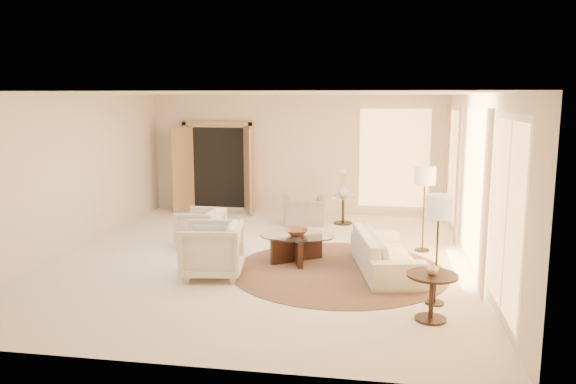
% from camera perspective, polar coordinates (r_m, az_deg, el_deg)
% --- Properties ---
extents(room, '(7.04, 8.04, 2.83)m').
position_cam_1_polar(room, '(9.47, -2.79, 1.45)').
color(room, white).
rests_on(room, ground).
extents(windows_right, '(0.10, 6.40, 2.40)m').
position_cam_1_polar(windows_right, '(9.48, 18.19, 0.69)').
color(windows_right, '#FAB464').
rests_on(windows_right, room).
extents(window_back_corner, '(1.70, 0.10, 2.40)m').
position_cam_1_polar(window_back_corner, '(13.19, 10.75, 3.38)').
color(window_back_corner, '#FAB464').
rests_on(window_back_corner, room).
extents(curtains_right, '(0.06, 5.20, 2.60)m').
position_cam_1_polar(curtains_right, '(10.36, 17.17, 1.18)').
color(curtains_right, tan).
rests_on(curtains_right, room).
extents(french_doors, '(1.95, 0.66, 2.16)m').
position_cam_1_polar(french_doors, '(13.65, -7.20, 2.49)').
color(french_doors, tan).
rests_on(french_doors, room).
extents(area_rug, '(3.46, 3.46, 0.01)m').
position_cam_1_polar(area_rug, '(9.08, 5.16, -7.95)').
color(area_rug, '#3C241A').
rests_on(area_rug, room).
extents(sofa, '(1.23, 2.23, 0.62)m').
position_cam_1_polar(sofa, '(9.09, 9.92, -6.06)').
color(sofa, silver).
rests_on(sofa, room).
extents(armchair_left, '(0.78, 0.82, 0.76)m').
position_cam_1_polar(armchair_left, '(10.59, -8.90, -3.38)').
color(armchair_left, silver).
rests_on(armchair_left, room).
extents(armchair_right, '(0.96, 1.01, 0.92)m').
position_cam_1_polar(armchair_right, '(8.75, -7.77, -5.59)').
color(armchair_right, silver).
rests_on(armchair_right, room).
extents(accent_chair, '(0.99, 0.74, 0.78)m').
position_cam_1_polar(accent_chair, '(12.22, 1.59, -1.48)').
color(accent_chair, gray).
rests_on(accent_chair, room).
extents(coffee_table, '(1.61, 1.61, 0.46)m').
position_cam_1_polar(coffee_table, '(9.46, 0.90, -5.39)').
color(coffee_table, black).
rests_on(coffee_table, room).
extents(end_table, '(0.63, 0.63, 0.59)m').
position_cam_1_polar(end_table, '(7.24, 14.40, -9.51)').
color(end_table, black).
rests_on(end_table, room).
extents(side_table, '(0.53, 0.53, 0.61)m').
position_cam_1_polar(side_table, '(12.32, 5.61, -1.55)').
color(side_table, '#2D251A').
rests_on(side_table, room).
extents(floor_lamp_near, '(0.37, 0.37, 1.53)m').
position_cam_1_polar(floor_lamp_near, '(10.21, 13.75, 1.24)').
color(floor_lamp_near, '#2D251A').
rests_on(floor_lamp_near, room).
extents(floor_lamp_far, '(0.36, 0.36, 1.49)m').
position_cam_1_polar(floor_lamp_far, '(7.59, 15.07, -1.94)').
color(floor_lamp_far, '#2D251A').
rests_on(floor_lamp_far, room).
extents(bowl, '(0.44, 0.44, 0.09)m').
position_cam_1_polar(bowl, '(9.41, 0.90, -4.11)').
color(bowl, brown).
rests_on(bowl, coffee_table).
extents(end_vase, '(0.16, 0.16, 0.16)m').
position_cam_1_polar(end_vase, '(7.16, 14.48, -7.54)').
color(end_vase, silver).
rests_on(end_vase, end_table).
extents(side_vase, '(0.33, 0.33, 0.26)m').
position_cam_1_polar(side_vase, '(12.25, 5.64, 0.13)').
color(side_vase, silver).
rests_on(side_vase, side_table).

